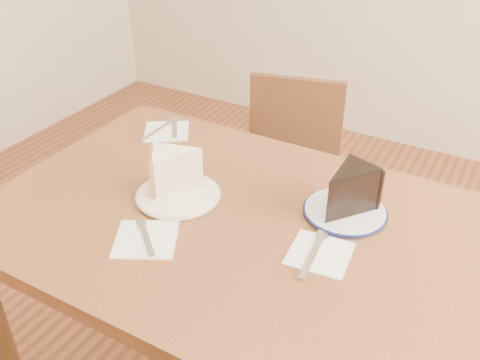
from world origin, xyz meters
name	(u,v)px	position (x,y,z in m)	size (l,w,h in m)	color
table	(235,250)	(0.00, 0.00, 0.65)	(1.20, 0.80, 0.75)	#4D2915
chair_far	(286,184)	(-0.14, 0.62, 0.45)	(0.48, 0.48, 0.81)	#391E11
plate_cream	(178,195)	(-0.17, 0.01, 0.76)	(0.20, 0.20, 0.01)	white
plate_navy	(345,211)	(0.22, 0.15, 0.76)	(0.19, 0.19, 0.01)	white
carrot_cake	(179,171)	(-0.17, 0.03, 0.81)	(0.08, 0.12, 0.10)	beige
chocolate_cake	(345,194)	(0.22, 0.13, 0.81)	(0.10, 0.13, 0.10)	black
napkin_cream	(146,239)	(-0.13, -0.17, 0.75)	(0.14, 0.14, 0.00)	white
napkin_navy	(320,254)	(0.23, -0.02, 0.75)	(0.13, 0.13, 0.00)	white
napkin_spare	(166,131)	(-0.40, 0.28, 0.75)	(0.13, 0.13, 0.00)	white
fork_cream	(146,237)	(-0.13, -0.17, 0.76)	(0.01, 0.14, 0.00)	silver
knife_navy	(313,254)	(0.22, -0.04, 0.76)	(0.02, 0.17, 0.00)	silver
fork_spare	(175,128)	(-0.39, 0.30, 0.76)	(0.01, 0.14, 0.00)	silver
knife_spare	(158,130)	(-0.43, 0.27, 0.76)	(0.01, 0.16, 0.00)	silver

